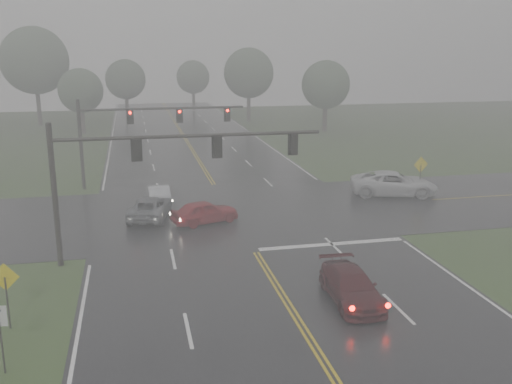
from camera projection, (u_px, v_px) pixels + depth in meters
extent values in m
cube|color=black|center=(236.00, 221.00, 36.75)|extent=(18.00, 160.00, 0.02)
cube|color=black|center=(231.00, 212.00, 38.64)|extent=(120.00, 14.00, 0.02)
cube|color=silver|center=(332.00, 245.00, 32.38)|extent=(8.50, 0.50, 0.01)
imported|color=#3B0A0F|center=(351.00, 301.00, 25.17)|extent=(2.16, 4.89, 1.39)
imported|color=maroon|center=(205.00, 223.00, 36.32)|extent=(4.60, 2.98, 1.46)
imported|color=#B3B5BC|center=(159.00, 204.00, 40.76)|extent=(1.65, 4.25, 1.38)
imported|color=slate|center=(151.00, 218.00, 37.41)|extent=(3.40, 5.43, 1.40)
imported|color=silver|center=(393.00, 195.00, 43.12)|extent=(6.98, 4.55, 1.79)
cylinder|color=black|center=(55.00, 196.00, 28.39)|extent=(0.29, 0.29, 7.36)
cylinder|color=black|center=(50.00, 139.00, 27.68)|extent=(0.18, 0.18, 0.82)
cylinder|color=black|center=(191.00, 136.00, 29.11)|extent=(13.72, 0.18, 0.18)
cube|color=black|center=(137.00, 150.00, 28.70)|extent=(0.35, 0.29, 1.07)
cube|color=black|center=(137.00, 149.00, 28.85)|extent=(0.56, 0.03, 1.28)
cube|color=black|center=(217.00, 147.00, 29.55)|extent=(0.35, 0.29, 1.07)
cube|color=black|center=(217.00, 146.00, 29.70)|extent=(0.56, 0.03, 1.28)
cube|color=black|center=(294.00, 144.00, 30.40)|extent=(0.35, 0.29, 1.07)
cube|color=black|center=(293.00, 143.00, 30.55)|extent=(0.56, 0.03, 1.28)
cylinder|color=black|center=(81.00, 145.00, 44.13)|extent=(0.27, 0.27, 7.01)
cylinder|color=black|center=(78.00, 110.00, 43.46)|extent=(0.18, 0.18, 0.78)
cylinder|color=black|center=(163.00, 108.00, 44.79)|extent=(12.82, 0.18, 0.18)
cube|color=black|center=(130.00, 117.00, 44.41)|extent=(0.33, 0.27, 1.02)
cube|color=black|center=(130.00, 116.00, 44.56)|extent=(0.54, 0.03, 1.22)
cylinder|color=#FF0C05|center=(130.00, 113.00, 44.18)|extent=(0.21, 0.06, 0.21)
cube|color=black|center=(180.00, 115.00, 45.20)|extent=(0.33, 0.27, 1.02)
cube|color=black|center=(179.00, 115.00, 45.35)|extent=(0.54, 0.03, 1.22)
cylinder|color=#FF0C05|center=(180.00, 112.00, 44.98)|extent=(0.21, 0.06, 0.21)
cube|color=black|center=(227.00, 114.00, 46.00)|extent=(0.33, 0.27, 1.02)
cube|color=black|center=(227.00, 114.00, 46.14)|extent=(0.54, 0.03, 1.22)
cylinder|color=#FF0C05|center=(228.00, 110.00, 45.77)|extent=(0.21, 0.06, 0.21)
cylinder|color=black|center=(8.00, 303.00, 22.51)|extent=(0.07, 0.07, 2.18)
cube|color=#D8C10C|center=(5.00, 277.00, 22.27)|extent=(1.13, 0.26, 1.15)
cylinder|color=black|center=(2.00, 345.00, 19.39)|extent=(0.06, 0.06, 2.13)
cylinder|color=black|center=(420.00, 180.00, 43.00)|extent=(0.08, 0.08, 2.32)
cube|color=#D8C10C|center=(421.00, 165.00, 42.74)|extent=(1.21, 0.19, 1.22)
cylinder|color=#322820|center=(83.00, 121.00, 73.33)|extent=(0.51, 0.51, 3.17)
sphere|color=#33472F|center=(81.00, 91.00, 72.37)|extent=(5.64, 5.64, 5.64)
cylinder|color=#322820|center=(249.00, 108.00, 84.87)|extent=(0.57, 0.57, 4.13)
sphere|color=#33472F|center=(249.00, 73.00, 83.62)|extent=(7.34, 7.34, 7.34)
cylinder|color=#322820|center=(127.00, 107.00, 89.17)|extent=(0.56, 0.56, 3.46)
sphere|color=#33472F|center=(126.00, 79.00, 88.12)|extent=(6.16, 6.16, 6.16)
cylinder|color=#322820|center=(325.00, 118.00, 75.10)|extent=(0.61, 0.61, 3.54)
sphere|color=#33472F|center=(326.00, 85.00, 74.03)|extent=(6.29, 6.29, 6.29)
cylinder|color=#322820|center=(39.00, 107.00, 80.52)|extent=(0.59, 0.59, 5.24)
sphere|color=#33472F|center=(35.00, 60.00, 78.94)|extent=(9.31, 9.31, 9.31)
cylinder|color=#322820|center=(194.00, 100.00, 101.43)|extent=(0.57, 0.57, 3.29)
sphere|color=#33472F|center=(193.00, 77.00, 100.43)|extent=(5.85, 5.85, 5.85)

